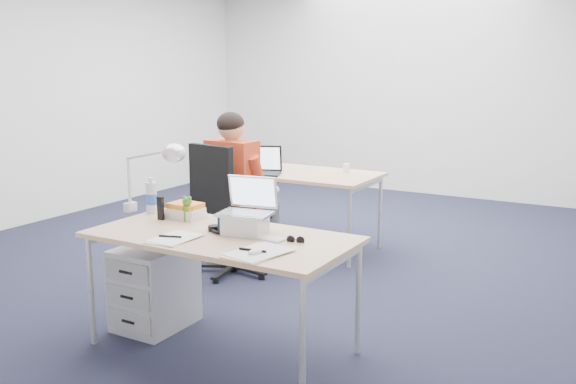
% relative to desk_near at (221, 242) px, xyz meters
% --- Properties ---
extents(floor, '(7.00, 7.00, 0.00)m').
position_rel_desk_near_xyz_m(floor, '(-0.72, 1.85, -0.68)').
color(floor, black).
rests_on(floor, ground).
extents(room, '(6.02, 7.02, 2.80)m').
position_rel_desk_near_xyz_m(room, '(-0.72, 1.85, 1.03)').
color(room, silver).
rests_on(room, ground).
extents(desk_near, '(1.60, 0.80, 0.73)m').
position_rel_desk_near_xyz_m(desk_near, '(0.00, 0.00, 0.00)').
color(desk_near, tan).
rests_on(desk_near, ground).
extents(desk_far, '(1.60, 0.80, 0.73)m').
position_rel_desk_near_xyz_m(desk_far, '(-0.75, 2.22, 0.00)').
color(desk_far, tan).
rests_on(desk_far, ground).
extents(office_chair, '(0.80, 0.80, 1.10)m').
position_rel_desk_near_xyz_m(office_chair, '(-0.81, 1.24, -0.37)').
color(office_chair, black).
rests_on(office_chair, ground).
extents(seated_person, '(0.44, 0.76, 1.34)m').
position_rel_desk_near_xyz_m(seated_person, '(-0.79, 1.43, -0.01)').
color(seated_person, red).
rests_on(seated_person, ground).
extents(drawer_pedestal_near, '(0.40, 0.50, 0.55)m').
position_rel_desk_near_xyz_m(drawer_pedestal_near, '(-0.60, 0.07, -0.41)').
color(drawer_pedestal_near, '#AFB0B4').
rests_on(drawer_pedestal_near, ground).
extents(drawer_pedestal_far, '(0.40, 0.50, 0.55)m').
position_rel_desk_near_xyz_m(drawer_pedestal_far, '(-1.35, 2.20, -0.41)').
color(drawer_pedestal_far, '#AFB0B4').
rests_on(drawer_pedestal_far, ground).
extents(silver_laptop, '(0.35, 0.30, 0.33)m').
position_rel_desk_near_xyz_m(silver_laptop, '(0.11, 0.09, 0.21)').
color(silver_laptop, silver).
rests_on(silver_laptop, desk_near).
extents(wireless_keyboard, '(0.25, 0.12, 0.01)m').
position_rel_desk_near_xyz_m(wireless_keyboard, '(0.28, 0.05, 0.05)').
color(wireless_keyboard, white).
rests_on(wireless_keyboard, desk_near).
extents(computer_mouse, '(0.07, 0.10, 0.03)m').
position_rel_desk_near_xyz_m(computer_mouse, '(0.41, -0.25, 0.06)').
color(computer_mouse, white).
rests_on(computer_mouse, desk_near).
extents(headphones, '(0.26, 0.22, 0.04)m').
position_rel_desk_near_xyz_m(headphones, '(-0.02, 0.07, 0.06)').
color(headphones, black).
rests_on(headphones, desk_near).
extents(can_koozie, '(0.09, 0.09, 0.12)m').
position_rel_desk_near_xyz_m(can_koozie, '(-0.01, 0.04, 0.11)').
color(can_koozie, '#121B38').
rests_on(can_koozie, desk_near).
extents(water_bottle, '(0.09, 0.09, 0.24)m').
position_rel_desk_near_xyz_m(water_bottle, '(-0.75, 0.24, 0.17)').
color(water_bottle, silver).
rests_on(water_bottle, desk_near).
extents(bear_figurine, '(0.09, 0.07, 0.17)m').
position_rel_desk_near_xyz_m(bear_figurine, '(-0.39, 0.17, 0.13)').
color(bear_figurine, '#2D6B1C').
rests_on(bear_figurine, desk_near).
extents(book_stack, '(0.27, 0.24, 0.10)m').
position_rel_desk_near_xyz_m(book_stack, '(-0.45, 0.23, 0.10)').
color(book_stack, silver).
rests_on(book_stack, desk_near).
extents(cordless_phone, '(0.04, 0.03, 0.15)m').
position_rel_desk_near_xyz_m(cordless_phone, '(-0.56, 0.11, 0.12)').
color(cordless_phone, black).
rests_on(cordless_phone, desk_near).
extents(papers_left, '(0.21, 0.30, 0.01)m').
position_rel_desk_near_xyz_m(papers_left, '(-0.18, -0.23, 0.05)').
color(papers_left, '#FFEB93').
rests_on(papers_left, desk_near).
extents(papers_right, '(0.29, 0.38, 0.01)m').
position_rel_desk_near_xyz_m(papers_right, '(0.40, -0.23, 0.05)').
color(papers_right, '#FFEB93').
rests_on(papers_right, desk_near).
extents(sunglasses, '(0.12, 0.07, 0.02)m').
position_rel_desk_near_xyz_m(sunglasses, '(0.47, 0.08, 0.06)').
color(sunglasses, black).
rests_on(sunglasses, desk_near).
extents(desk_lamp, '(0.49, 0.32, 0.52)m').
position_rel_desk_near_xyz_m(desk_lamp, '(-0.75, 0.19, 0.31)').
color(desk_lamp, silver).
rests_on(desk_lamp, desk_near).
extents(dark_laptop, '(0.49, 0.48, 0.27)m').
position_rel_desk_near_xyz_m(dark_laptop, '(-0.93, 1.91, 0.18)').
color(dark_laptop, black).
rests_on(dark_laptop, desk_far).
extents(far_cup, '(0.08, 0.08, 0.09)m').
position_rel_desk_near_xyz_m(far_cup, '(-0.27, 2.39, 0.09)').
color(far_cup, white).
rests_on(far_cup, desk_far).
extents(far_papers, '(0.24, 0.31, 0.01)m').
position_rel_desk_near_xyz_m(far_papers, '(-1.46, 2.46, 0.05)').
color(far_papers, white).
rests_on(far_papers, desk_far).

